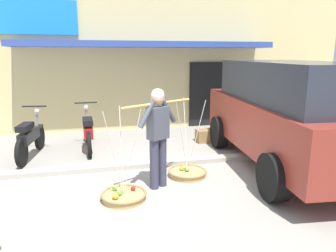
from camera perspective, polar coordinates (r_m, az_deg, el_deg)
name	(u,v)px	position (r m, az deg, el deg)	size (l,w,h in m)	color
ground_plane	(153,180)	(5.85, -2.66, -9.63)	(90.00, 90.00, 0.00)	gray
sidewalk_curb	(147,164)	(6.48, -3.80, -6.91)	(20.00, 0.24, 0.10)	#AEA89C
fruit_vendor	(158,132)	(5.24, -1.81, -1.07)	(1.28, 0.76, 1.70)	#38384C
fruit_basket_left_side	(124,195)	(5.12, -8.01, -12.27)	(0.72, 0.72, 1.45)	tan
fruit_basket_right_side	(187,172)	(6.00, 3.50, -8.34)	(0.72, 0.72, 1.45)	tan
motorcycle_nearest_shop	(30,138)	(7.54, -23.62, -1.94)	(0.54, 1.82, 1.09)	black
motorcycle_second_in_row	(88,131)	(7.70, -14.25, -0.96)	(0.54, 1.82, 1.09)	black
parked_truck	(289,112)	(6.66, 21.03, 2.43)	(2.50, 4.96, 2.10)	maroon
storefront_building	(134,58)	(11.99, -6.19, 12.12)	(13.00, 6.00, 4.20)	#DBC684
wooden_crate	(205,136)	(8.28, 6.68, -1.76)	(0.44, 0.36, 0.32)	olive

